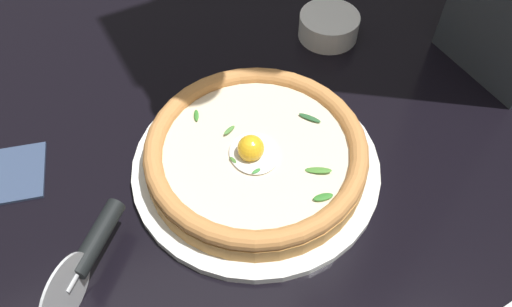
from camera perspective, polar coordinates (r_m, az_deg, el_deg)
ground_plane at (r=0.68m, az=-3.06°, el=-1.97°), size 2.40×2.40×0.03m
pizza_plate at (r=0.65m, az=0.00°, el=-1.38°), size 0.32×0.32×0.01m
pizza at (r=0.63m, az=-0.00°, el=0.11°), size 0.28×0.28×0.06m
side_bowl at (r=0.84m, az=8.32°, el=14.25°), size 0.10×0.10×0.04m
pizza_cutter at (r=0.58m, az=-18.74°, el=-10.92°), size 0.13×0.11×0.08m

